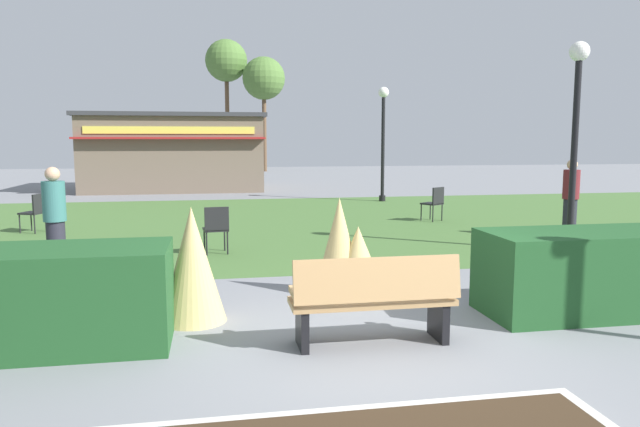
{
  "coord_description": "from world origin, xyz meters",
  "views": [
    {
      "loc": [
        -1.63,
        -5.66,
        2.1
      ],
      "look_at": [
        -0.02,
        3.2,
        0.96
      ],
      "focal_mm": 32.85,
      "sensor_mm": 36.0,
      "label": 1
    }
  ],
  "objects_px": {
    "cafe_chair_east": "(216,226)",
    "tree_left_bg": "(264,79)",
    "cafe_chair_center": "(435,201)",
    "parked_car_west_slot": "(197,165)",
    "person_strolling": "(55,220)",
    "park_bench": "(374,300)",
    "lamppost_far": "(383,129)",
    "person_standing": "(571,198)",
    "food_kiosk": "(175,152)",
    "cafe_chair_west": "(36,210)",
    "lamppost_mid": "(576,120)",
    "tree_right_bg": "(226,62)"
  },
  "relations": [
    {
      "from": "park_bench",
      "to": "parked_car_west_slot",
      "type": "height_order",
      "value": "parked_car_west_slot"
    },
    {
      "from": "cafe_chair_east",
      "to": "tree_left_bg",
      "type": "bearing_deg",
      "value": 83.27
    },
    {
      "from": "cafe_chair_east",
      "to": "tree_right_bg",
      "type": "relative_size",
      "value": 0.1
    },
    {
      "from": "person_strolling",
      "to": "food_kiosk",
      "type": "bearing_deg",
      "value": -112.14
    },
    {
      "from": "cafe_chair_west",
      "to": "tree_left_bg",
      "type": "relative_size",
      "value": 0.12
    },
    {
      "from": "park_bench",
      "to": "person_strolling",
      "type": "xyz_separation_m",
      "value": [
        -4.02,
        3.95,
        0.38
      ]
    },
    {
      "from": "cafe_chair_east",
      "to": "parked_car_west_slot",
      "type": "relative_size",
      "value": 0.2
    },
    {
      "from": "tree_right_bg",
      "to": "park_bench",
      "type": "bearing_deg",
      "value": -89.04
    },
    {
      "from": "park_bench",
      "to": "cafe_chair_west",
      "type": "bearing_deg",
      "value": 123.28
    },
    {
      "from": "food_kiosk",
      "to": "person_standing",
      "type": "distance_m",
      "value": 17.1
    },
    {
      "from": "food_kiosk",
      "to": "parked_car_west_slot",
      "type": "distance_m",
      "value": 8.8
    },
    {
      "from": "lamppost_far",
      "to": "person_standing",
      "type": "bearing_deg",
      "value": -77.57
    },
    {
      "from": "lamppost_mid",
      "to": "person_strolling",
      "type": "relative_size",
      "value": 2.29
    },
    {
      "from": "tree_left_bg",
      "to": "person_standing",
      "type": "bearing_deg",
      "value": -81.67
    },
    {
      "from": "parked_car_west_slot",
      "to": "tree_right_bg",
      "type": "xyz_separation_m",
      "value": [
        1.95,
        6.12,
        6.63
      ]
    },
    {
      "from": "cafe_chair_center",
      "to": "person_strolling",
      "type": "relative_size",
      "value": 0.53
    },
    {
      "from": "cafe_chair_east",
      "to": "person_strolling",
      "type": "distance_m",
      "value": 2.78
    },
    {
      "from": "park_bench",
      "to": "person_strolling",
      "type": "relative_size",
      "value": 1.01
    },
    {
      "from": "food_kiosk",
      "to": "cafe_chair_west",
      "type": "xyz_separation_m",
      "value": [
        -2.4,
        -11.61,
        -1.07
      ]
    },
    {
      "from": "park_bench",
      "to": "tree_right_bg",
      "type": "height_order",
      "value": "tree_right_bg"
    },
    {
      "from": "tree_left_bg",
      "to": "cafe_chair_east",
      "type": "bearing_deg",
      "value": -96.73
    },
    {
      "from": "lamppost_far",
      "to": "tree_right_bg",
      "type": "relative_size",
      "value": 0.44
    },
    {
      "from": "cafe_chair_center",
      "to": "tree_left_bg",
      "type": "distance_m",
      "value": 25.7
    },
    {
      "from": "lamppost_far",
      "to": "person_strolling",
      "type": "relative_size",
      "value": 2.29
    },
    {
      "from": "person_strolling",
      "to": "tree_left_bg",
      "type": "bearing_deg",
      "value": -120.23
    },
    {
      "from": "person_standing",
      "to": "parked_car_west_slot",
      "type": "distance_m",
      "value": 24.68
    },
    {
      "from": "lamppost_mid",
      "to": "tree_right_bg",
      "type": "relative_size",
      "value": 0.44
    },
    {
      "from": "cafe_chair_east",
      "to": "cafe_chair_center",
      "type": "relative_size",
      "value": 1.0
    },
    {
      "from": "lamppost_far",
      "to": "food_kiosk",
      "type": "relative_size",
      "value": 0.52
    },
    {
      "from": "tree_left_bg",
      "to": "tree_right_bg",
      "type": "xyz_separation_m",
      "value": [
        -2.39,
        1.29,
        1.22
      ]
    },
    {
      "from": "lamppost_mid",
      "to": "lamppost_far",
      "type": "height_order",
      "value": "same"
    },
    {
      "from": "cafe_chair_center",
      "to": "parked_car_west_slot",
      "type": "distance_m",
      "value": 21.21
    },
    {
      "from": "lamppost_far",
      "to": "cafe_chair_center",
      "type": "bearing_deg",
      "value": -90.91
    },
    {
      "from": "lamppost_mid",
      "to": "cafe_chair_east",
      "type": "xyz_separation_m",
      "value": [
        -6.55,
        0.95,
        -1.93
      ]
    },
    {
      "from": "parked_car_west_slot",
      "to": "lamppost_far",
      "type": "bearing_deg",
      "value": -66.23
    },
    {
      "from": "cafe_chair_center",
      "to": "parked_car_west_slot",
      "type": "bearing_deg",
      "value": 108.05
    },
    {
      "from": "cafe_chair_center",
      "to": "tree_right_bg",
      "type": "xyz_separation_m",
      "value": [
        -4.62,
        26.29,
        6.75
      ]
    },
    {
      "from": "food_kiosk",
      "to": "tree_left_bg",
      "type": "relative_size",
      "value": 0.99
    },
    {
      "from": "cafe_chair_center",
      "to": "tree_left_bg",
      "type": "xyz_separation_m",
      "value": [
        -2.24,
        25.0,
        5.53
      ]
    },
    {
      "from": "cafe_chair_east",
      "to": "person_strolling",
      "type": "xyz_separation_m",
      "value": [
        -2.46,
        -1.25,
        0.33
      ]
    },
    {
      "from": "cafe_chair_west",
      "to": "parked_car_west_slot",
      "type": "bearing_deg",
      "value": 81.49
    },
    {
      "from": "person_strolling",
      "to": "parked_car_west_slot",
      "type": "height_order",
      "value": "person_strolling"
    },
    {
      "from": "lamppost_far",
      "to": "person_strolling",
      "type": "height_order",
      "value": "lamppost_far"
    },
    {
      "from": "tree_right_bg",
      "to": "cafe_chair_east",
      "type": "bearing_deg",
      "value": -91.87
    },
    {
      "from": "park_bench",
      "to": "parked_car_west_slot",
      "type": "xyz_separation_m",
      "value": [
        -2.53,
        28.84,
        0.16
      ]
    },
    {
      "from": "cafe_chair_west",
      "to": "tree_right_bg",
      "type": "relative_size",
      "value": 0.1
    },
    {
      "from": "lamppost_mid",
      "to": "cafe_chair_west",
      "type": "distance_m",
      "value": 11.56
    },
    {
      "from": "parked_car_west_slot",
      "to": "tree_left_bg",
      "type": "xyz_separation_m",
      "value": [
        4.33,
        4.83,
        5.42
      ]
    },
    {
      "from": "lamppost_far",
      "to": "tree_left_bg",
      "type": "distance_m",
      "value": 20.39
    },
    {
      "from": "cafe_chair_west",
      "to": "cafe_chair_center",
      "type": "height_order",
      "value": "same"
    }
  ]
}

